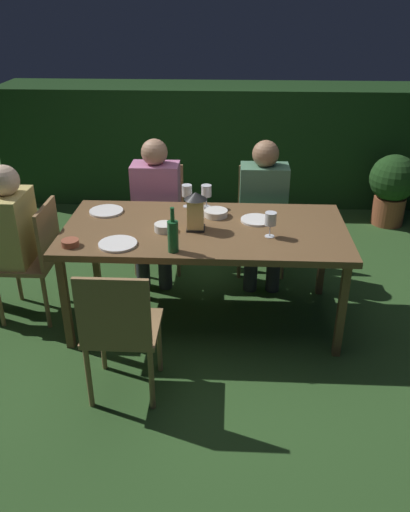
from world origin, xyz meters
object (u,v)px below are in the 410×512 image
at_px(wine_glass_a, 271,220).
at_px(person_in_pink, 155,204).
at_px(chair_side_right_a, 159,212).
at_px(plate_c, 256,220).
at_px(green_bottle_on_table, 173,235).
at_px(wine_glass_b, 206,192).
at_px(lantern_centerpiece, 196,209).
at_px(bowl_salad, 216,213).
at_px(chair_side_right_b, 261,214).
at_px(plate_a, 118,244).
at_px(potted_plant_by_hedge, 392,185).
at_px(person_in_mustard, 5,236).
at_px(person_in_green, 263,206).
at_px(bowl_olives, 70,243).
at_px(bowl_bread, 164,227).
at_px(wine_glass_c, 187,192).
at_px(plate_b, 106,211).
at_px(chair_side_left_a, 120,328).
at_px(chair_head_near, 35,255).
at_px(dining_table, 205,234).

bearing_deg(wine_glass_a, person_in_pink, 137.60).
xyz_separation_m(chair_side_right_a, plate_c, (0.79, -0.73, 0.25)).
relative_size(green_bottle_on_table, wine_glass_b, 1.72).
distance_m(lantern_centerpiece, bowl_salad, 0.29).
xyz_separation_m(person_in_pink, chair_side_right_b, (0.87, 0.20, -0.15)).
distance_m(plate_a, potted_plant_by_hedge, 3.21).
distance_m(person_in_mustard, chair_side_right_b, 2.04).
relative_size(person_in_green, green_bottle_on_table, 3.96).
distance_m(bowl_olives, bowl_salad, 1.05).
distance_m(bowl_olives, bowl_bread, 0.62).
height_order(person_in_pink, wine_glass_c, person_in_pink).
bearing_deg(plate_b, potted_plant_by_hedge, 32.53).
distance_m(wine_glass_c, plate_c, 0.58).
relative_size(lantern_centerpiece, bowl_bread, 2.00).
height_order(chair_side_left_a, bowl_bread, chair_side_left_a).
distance_m(chair_head_near, chair_side_right_b, 1.86).
relative_size(person_in_pink, green_bottle_on_table, 3.96).
distance_m(person_in_mustard, bowl_bread, 1.15).
xyz_separation_m(chair_side_left_a, wine_glass_c, (0.28, 1.24, 0.36)).
height_order(dining_table, green_bottle_on_table, green_bottle_on_table).
distance_m(wine_glass_b, plate_a, 0.87).
height_order(chair_head_near, plate_c, chair_head_near).
xyz_separation_m(wine_glass_a, plate_a, (-0.97, -0.18, -0.11)).
height_order(chair_head_near, plate_a, chair_head_near).
height_order(person_in_pink, potted_plant_by_hedge, person_in_pink).
bearing_deg(chair_head_near, wine_glass_a, -4.37).
distance_m(plate_a, plate_c, 0.99).
bearing_deg(wine_glass_c, person_in_mustard, -163.25).
bearing_deg(plate_c, chair_side_right_b, 83.70).
relative_size(lantern_centerpiece, potted_plant_by_hedge, 0.36).
distance_m(chair_side_right_b, plate_a, 1.54).
bearing_deg(green_bottle_on_table, bowl_bread, 107.18).
xyz_separation_m(plate_a, potted_plant_by_hedge, (2.35, 2.16, -0.33)).
distance_m(person_in_mustard, wine_glass_b, 1.47).
bearing_deg(person_in_green, chair_head_near, -158.03).
distance_m(plate_b, potted_plant_by_hedge, 3.03).
bearing_deg(wine_glass_b, chair_side_right_b, 47.22).
height_order(wine_glass_b, bowl_bread, wine_glass_b).
height_order(wine_glass_a, plate_a, wine_glass_a).
bearing_deg(chair_side_right_b, bowl_olives, -136.80).
relative_size(person_in_mustard, wine_glass_b, 6.80).
distance_m(dining_table, wine_glass_c, 0.44).
distance_m(lantern_centerpiece, plate_c, 0.47).
xyz_separation_m(dining_table, person_in_mustard, (-1.41, 0.00, -0.04)).
relative_size(plate_b, bowl_salad, 1.48).
relative_size(bowl_bread, potted_plant_by_hedge, 0.18).
height_order(chair_head_near, person_in_green, person_in_green).
bearing_deg(chair_side_right_a, person_in_mustard, -138.56).
distance_m(plate_b, plate_c, 1.09).
bearing_deg(bowl_bread, chair_head_near, 175.61).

